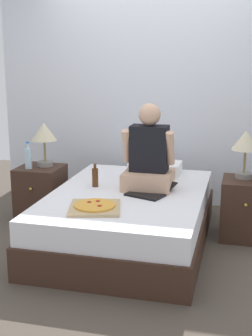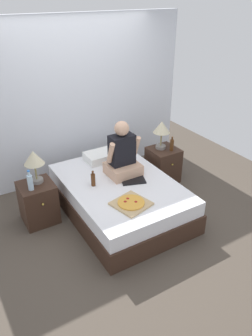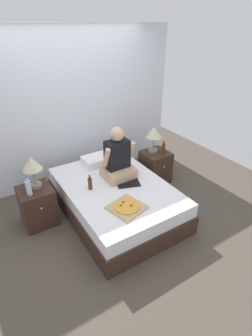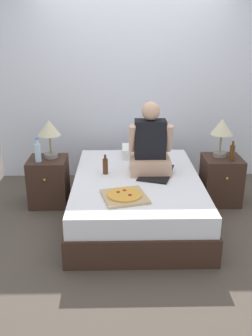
# 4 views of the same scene
# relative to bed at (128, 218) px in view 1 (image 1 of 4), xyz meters

# --- Properties ---
(ground_plane) EXTENTS (5.70, 5.70, 0.00)m
(ground_plane) POSITION_rel_bed_xyz_m (0.00, 0.00, -0.24)
(ground_plane) COLOR #4C4238
(wall_back) EXTENTS (3.70, 0.12, 2.50)m
(wall_back) POSITION_rel_bed_xyz_m (0.00, 1.35, 1.01)
(wall_back) COLOR silver
(wall_back) RESTS_ON ground
(bed) EXTENTS (1.39, 1.98, 0.48)m
(bed) POSITION_rel_bed_xyz_m (0.00, 0.00, 0.00)
(bed) COLOR #382319
(bed) RESTS_ON ground
(nightstand_left) EXTENTS (0.44, 0.47, 0.57)m
(nightstand_left) POSITION_rel_bed_xyz_m (-1.03, 0.39, 0.04)
(nightstand_left) COLOR #382319
(nightstand_left) RESTS_ON ground
(lamp_on_left_nightstand) EXTENTS (0.26, 0.26, 0.45)m
(lamp_on_left_nightstand) POSITION_rel_bed_xyz_m (-0.99, 0.44, 0.65)
(lamp_on_left_nightstand) COLOR gray
(lamp_on_left_nightstand) RESTS_ON nightstand_left
(water_bottle) EXTENTS (0.07, 0.07, 0.28)m
(water_bottle) POSITION_rel_bed_xyz_m (-1.11, 0.30, 0.44)
(water_bottle) COLOR silver
(water_bottle) RESTS_ON nightstand_left
(nightstand_right) EXTENTS (0.44, 0.47, 0.57)m
(nightstand_right) POSITION_rel_bed_xyz_m (1.03, 0.39, 0.04)
(nightstand_right) COLOR #382319
(nightstand_right) RESTS_ON ground
(lamp_on_right_nightstand) EXTENTS (0.26, 0.26, 0.45)m
(lamp_on_right_nightstand) POSITION_rel_bed_xyz_m (1.00, 0.44, 0.65)
(lamp_on_right_nightstand) COLOR gray
(lamp_on_right_nightstand) RESTS_ON nightstand_right
(pillow) EXTENTS (0.52, 0.34, 0.12)m
(pillow) POSITION_rel_bed_xyz_m (0.11, 0.71, 0.31)
(pillow) COLOR white
(pillow) RESTS_ON bed
(person_seated) EXTENTS (0.47, 0.40, 0.78)m
(person_seated) POSITION_rel_bed_xyz_m (0.15, 0.18, 0.53)
(person_seated) COLOR tan
(person_seated) RESTS_ON bed
(laptop) EXTENTS (0.44, 0.50, 0.07)m
(laptop) POSITION_rel_bed_xyz_m (0.20, -0.00, 0.27)
(laptop) COLOR black
(laptop) RESTS_ON bed
(pizza_box) EXTENTS (0.48, 0.48, 0.05)m
(pizza_box) POSITION_rel_bed_xyz_m (-0.14, -0.53, 0.26)
(pizza_box) COLOR tan
(pizza_box) RESTS_ON bed
(beer_bottle_on_bed) EXTENTS (0.06, 0.06, 0.22)m
(beer_bottle_on_bed) POSITION_rel_bed_xyz_m (-0.34, 0.10, 0.34)
(beer_bottle_on_bed) COLOR #4C2811
(beer_bottle_on_bed) RESTS_ON bed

